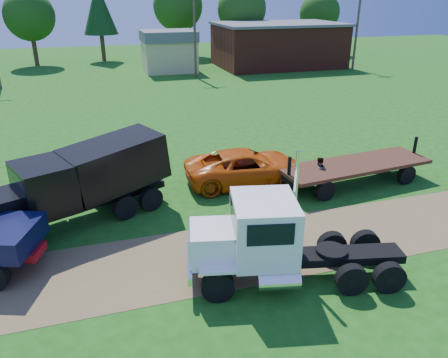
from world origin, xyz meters
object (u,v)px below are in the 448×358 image
object	(u,v)px
orange_pickup	(246,167)
flatbed_trailer	(355,168)
black_dump_truck	(84,179)
white_semi_tractor	(266,241)

from	to	relation	value
orange_pickup	flatbed_trailer	world-z (taller)	flatbed_trailer
black_dump_truck	flatbed_trailer	xyz separation A→B (m)	(12.80, -0.12, -0.99)
orange_pickup	flatbed_trailer	bearing A→B (deg)	-106.66
black_dump_truck	flatbed_trailer	world-z (taller)	black_dump_truck
orange_pickup	white_semi_tractor	bearing A→B (deg)	166.55
white_semi_tractor	black_dump_truck	bearing A→B (deg)	144.35
black_dump_truck	orange_pickup	bearing A→B (deg)	-10.79
black_dump_truck	orange_pickup	world-z (taller)	black_dump_truck
white_semi_tractor	flatbed_trailer	xyz separation A→B (m)	(7.24, 6.06, -0.64)
flatbed_trailer	white_semi_tractor	bearing A→B (deg)	-145.89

